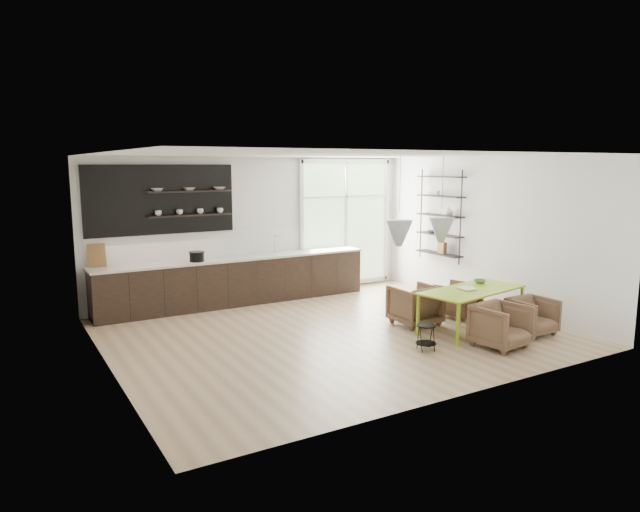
{
  "coord_description": "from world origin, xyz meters",
  "views": [
    {
      "loc": [
        -4.77,
        -7.75,
        2.75
      ],
      "look_at": [
        0.11,
        0.6,
        1.19
      ],
      "focal_mm": 32.0,
      "sensor_mm": 36.0,
      "label": 1
    }
  ],
  "objects": [
    {
      "name": "armchair_back_right",
      "position": [
        2.52,
        -0.25,
        0.31
      ],
      "size": [
        0.83,
        0.85,
        0.62
      ],
      "primitive_type": "imported",
      "rotation": [
        0.0,
        0.0,
        3.45
      ],
      "color": "brown",
      "rests_on": "ground"
    },
    {
      "name": "table_bowl",
      "position": [
        2.55,
        -0.75,
        0.73
      ],
      "size": [
        0.21,
        0.21,
        0.06
      ],
      "primitive_type": "imported",
      "rotation": [
        0.0,
        0.0,
        -0.03
      ],
      "color": "#547849",
      "rests_on": "dining_table"
    },
    {
      "name": "right_shelving",
      "position": [
        3.36,
        1.17,
        1.65
      ],
      "size": [
        0.26,
        1.22,
        1.9
      ],
      "color": "black",
      "rests_on": "ground"
    },
    {
      "name": "table_book",
      "position": [
        1.89,
        -0.98,
        0.71
      ],
      "size": [
        0.26,
        0.32,
        0.03
      ],
      "primitive_type": "imported",
      "rotation": [
        0.0,
        0.0,
        -0.14
      ],
      "color": "white",
      "rests_on": "dining_table"
    },
    {
      "name": "wire_stool",
      "position": [
        0.74,
        -1.47,
        0.25
      ],
      "size": [
        0.31,
        0.31,
        0.39
      ],
      "rotation": [
        0.0,
        0.0,
        0.3
      ],
      "color": "black",
      "rests_on": "ground"
    },
    {
      "name": "armchair_back_left",
      "position": [
        1.5,
        -0.29,
        0.34
      ],
      "size": [
        0.75,
        0.77,
        0.69
      ],
      "primitive_type": "imported",
      "rotation": [
        0.0,
        0.0,
        3.13
      ],
      "color": "brown",
      "rests_on": "ground"
    },
    {
      "name": "armchair_front_right",
      "position": [
        2.79,
        -1.7,
        0.3
      ],
      "size": [
        0.66,
        0.67,
        0.6
      ],
      "primitive_type": "imported",
      "rotation": [
        0.0,
        0.0,
        0.02
      ],
      "color": "brown",
      "rests_on": "ground"
    },
    {
      "name": "kitchen_run",
      "position": [
        -0.69,
        2.69,
        0.6
      ],
      "size": [
        5.54,
        0.69,
        2.75
      ],
      "color": "black",
      "rests_on": "ground"
    },
    {
      "name": "room",
      "position": [
        0.58,
        1.1,
        1.46
      ],
      "size": [
        7.02,
        6.01,
        2.91
      ],
      "color": "tan",
      "rests_on": "ground"
    },
    {
      "name": "armchair_front_left",
      "position": [
        1.81,
        -1.93,
        0.33
      ],
      "size": [
        0.8,
        0.82,
        0.67
      ],
      "primitive_type": "imported",
      "rotation": [
        0.0,
        0.0,
        0.13
      ],
      "color": "brown",
      "rests_on": "ground"
    },
    {
      "name": "dining_table",
      "position": [
        2.1,
        -1.03,
        0.65
      ],
      "size": [
        2.04,
        1.2,
        0.7
      ],
      "rotation": [
        0.0,
        0.0,
        0.18
      ],
      "color": "#8EAF1D",
      "rests_on": "ground"
    }
  ]
}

